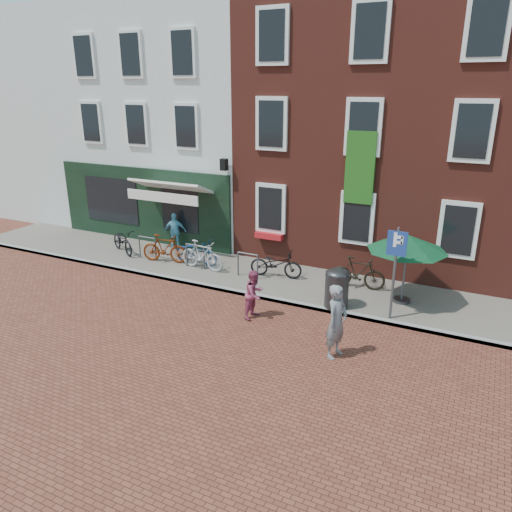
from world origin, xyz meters
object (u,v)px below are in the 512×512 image
at_px(woman, 337,321).
at_px(bicycle_5, 358,273).
at_px(parking_sign, 396,259).
at_px(bicycle_3, 202,255).
at_px(cafe_person, 175,231).
at_px(bicycle_2, 196,252).
at_px(litter_bin, 337,286).
at_px(bicycle_1, 165,248).
at_px(parasol, 408,240).
at_px(bicycle_4, 276,264).
at_px(bicycle_0, 123,241).
at_px(boy, 254,294).

xyz_separation_m(woman, bicycle_5, (-0.54, 3.96, -0.29)).
relative_size(parking_sign, bicycle_3, 1.53).
relative_size(cafe_person, bicycle_2, 0.82).
height_order(parking_sign, cafe_person, parking_sign).
relative_size(litter_bin, woman, 0.68).
bearing_deg(bicycle_5, litter_bin, 168.85).
relative_size(parking_sign, bicycle_1, 1.53).
distance_m(parasol, bicycle_4, 4.26).
bearing_deg(bicycle_4, parasol, -101.49).
xyz_separation_m(bicycle_0, bicycle_4, (6.09, 0.24, 0.00)).
height_order(bicycle_1, bicycle_2, bicycle_1).
xyz_separation_m(bicycle_2, bicycle_3, (0.44, -0.34, 0.05)).
xyz_separation_m(parasol, bicycle_0, (-10.10, -0.09, -1.41)).
relative_size(bicycle_4, bicycle_5, 1.03).
xyz_separation_m(cafe_person, bicycle_5, (7.19, -0.72, -0.20)).
bearing_deg(parasol, bicycle_2, 179.62).
bearing_deg(bicycle_3, bicycle_5, -77.63).
distance_m(parasol, bicycle_3, 6.69).
bearing_deg(bicycle_0, parking_sign, -67.95).
bearing_deg(parking_sign, boy, -158.31).
distance_m(litter_bin, boy, 2.33).
relative_size(parking_sign, bicycle_5, 1.53).
height_order(litter_bin, parasol, parasol).
bearing_deg(litter_bin, parking_sign, -2.28).
xyz_separation_m(litter_bin, bicycle_1, (-6.49, 0.91, -0.13)).
distance_m(bicycle_2, bicycle_5, 5.58).
relative_size(litter_bin, bicycle_0, 0.71).
bearing_deg(parasol, bicycle_5, 163.68).
relative_size(parking_sign, parasol, 1.13).
height_order(boy, bicycle_4, boy).
bearing_deg(bicycle_2, boy, -123.75).
distance_m(woman, bicycle_2, 7.09).
bearing_deg(bicycle_3, woman, -115.36).
distance_m(parasol, bicycle_5, 2.00).
relative_size(litter_bin, bicycle_4, 0.71).
relative_size(woman, bicycle_0, 1.04).
height_order(litter_bin, parking_sign, parking_sign).
xyz_separation_m(litter_bin, cafe_person, (-7.01, 2.30, 0.07)).
distance_m(woman, bicycle_4, 4.86).
bearing_deg(cafe_person, bicycle_5, 149.39).
bearing_deg(bicycle_2, litter_bin, -99.90).
xyz_separation_m(parasol, bicycle_4, (-4.02, 0.15, -1.41)).
distance_m(litter_bin, parking_sign, 1.85).
bearing_deg(bicycle_2, parasol, -87.57).
xyz_separation_m(bicycle_3, bicycle_5, (5.13, 0.71, 0.00)).
xyz_separation_m(woman, bicycle_0, (-9.23, 3.45, -0.34)).
height_order(bicycle_0, bicycle_5, bicycle_5).
xyz_separation_m(litter_bin, woman, (0.72, -2.38, 0.16)).
relative_size(woman, boy, 1.32).
bearing_deg(bicycle_5, bicycle_0, 88.78).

